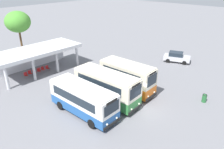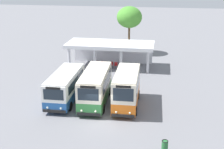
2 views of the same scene
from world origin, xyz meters
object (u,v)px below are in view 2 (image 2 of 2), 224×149
(city_bus_second_in_row, at_px, (95,86))
(waiting_chair_end_by_column, at_px, (93,63))
(waiting_chair_middle_seat, at_px, (102,64))
(waiting_chair_far_end_seat, at_px, (116,65))
(city_bus_middle_cream, at_px, (127,88))
(waiting_chair_fifth_seat, at_px, (111,64))
(waiting_chair_fourth_seat, at_px, (107,64))
(waiting_chair_second_from_end, at_px, (98,63))
(litter_bin_apron, at_px, (165,146))
(city_bus_nearest_orange, at_px, (65,85))

(city_bus_second_in_row, bearing_deg, waiting_chair_end_by_column, 104.15)
(waiting_chair_middle_seat, relative_size, waiting_chair_far_end_seat, 1.00)
(waiting_chair_middle_seat, distance_m, waiting_chair_far_end_seat, 1.97)
(city_bus_middle_cream, distance_m, waiting_chair_fifth_seat, 12.98)
(waiting_chair_fourth_seat, bearing_deg, waiting_chair_fifth_seat, 6.50)
(waiting_chair_second_from_end, height_order, litter_bin_apron, litter_bin_apron)
(waiting_chair_fifth_seat, distance_m, waiting_chair_far_end_seat, 0.66)
(city_bus_nearest_orange, height_order, waiting_chair_end_by_column, city_bus_nearest_orange)
(waiting_chair_second_from_end, bearing_deg, litter_bin_apron, -64.87)
(waiting_chair_end_by_column, height_order, waiting_chair_fourth_seat, same)
(city_bus_nearest_orange, relative_size, waiting_chair_second_from_end, 8.86)
(city_bus_nearest_orange, xyz_separation_m, city_bus_second_in_row, (3.21, -0.09, 0.19))
(city_bus_nearest_orange, height_order, waiting_chair_fourth_seat, city_bus_nearest_orange)
(city_bus_second_in_row, xyz_separation_m, waiting_chair_fourth_seat, (-1.07, 12.07, -1.35))
(city_bus_middle_cream, distance_m, waiting_chair_far_end_seat, 12.71)
(waiting_chair_middle_seat, height_order, waiting_chair_fifth_seat, same)
(city_bus_second_in_row, relative_size, litter_bin_apron, 8.53)
(waiting_chair_far_end_seat, bearing_deg, waiting_chair_fourth_seat, 178.61)
(city_bus_second_in_row, distance_m, waiting_chair_fourth_seat, 12.19)
(waiting_chair_second_from_end, relative_size, waiting_chair_far_end_seat, 1.00)
(city_bus_nearest_orange, height_order, litter_bin_apron, city_bus_nearest_orange)
(city_bus_middle_cream, bearing_deg, city_bus_nearest_orange, 177.14)
(waiting_chair_far_end_seat, bearing_deg, waiting_chair_fifth_seat, 170.77)
(waiting_chair_fifth_seat, relative_size, waiting_chair_far_end_seat, 1.00)
(waiting_chair_second_from_end, xyz_separation_m, waiting_chair_fourth_seat, (1.31, -0.11, 0.00))
(waiting_chair_middle_seat, bearing_deg, waiting_chair_fourth_seat, -8.37)
(waiting_chair_fourth_seat, distance_m, waiting_chair_far_end_seat, 1.31)
(city_bus_nearest_orange, xyz_separation_m, waiting_chair_end_by_column, (0.17, 11.95, -1.16))
(waiting_chair_far_end_seat, bearing_deg, waiting_chair_second_from_end, 176.87)
(litter_bin_apron, bearing_deg, waiting_chair_second_from_end, 115.13)
(city_bus_second_in_row, xyz_separation_m, waiting_chair_fifth_seat, (-0.41, 12.15, -1.35))
(waiting_chair_end_by_column, bearing_deg, city_bus_middle_cream, -63.04)
(city_bus_second_in_row, distance_m, waiting_chair_second_from_end, 12.49)
(waiting_chair_end_by_column, relative_size, litter_bin_apron, 0.96)
(waiting_chair_second_from_end, distance_m, waiting_chair_far_end_seat, 2.63)
(city_bus_middle_cream, bearing_deg, waiting_chair_fifth_seat, 106.29)
(waiting_chair_end_by_column, distance_m, waiting_chair_far_end_seat, 3.28)
(city_bus_nearest_orange, xyz_separation_m, litter_bin_apron, (10.26, -8.01, -1.23))
(city_bus_nearest_orange, xyz_separation_m, waiting_chair_far_end_seat, (3.45, 11.96, -1.16))
(waiting_chair_end_by_column, bearing_deg, litter_bin_apron, -63.18)
(waiting_chair_middle_seat, bearing_deg, city_bus_second_in_row, -81.94)
(waiting_chair_fifth_seat, distance_m, litter_bin_apron, 21.42)
(waiting_chair_middle_seat, bearing_deg, city_bus_middle_cream, -68.32)
(waiting_chair_end_by_column, relative_size, waiting_chair_middle_seat, 1.00)
(city_bus_nearest_orange, distance_m, waiting_chair_fourth_seat, 12.23)
(waiting_chair_far_end_seat, relative_size, litter_bin_apron, 0.96)
(waiting_chair_middle_seat, height_order, litter_bin_apron, litter_bin_apron)
(waiting_chair_middle_seat, bearing_deg, waiting_chair_end_by_column, -174.21)
(city_bus_nearest_orange, bearing_deg, waiting_chair_far_end_seat, 73.90)
(waiting_chair_fourth_seat, bearing_deg, city_bus_second_in_row, -84.95)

